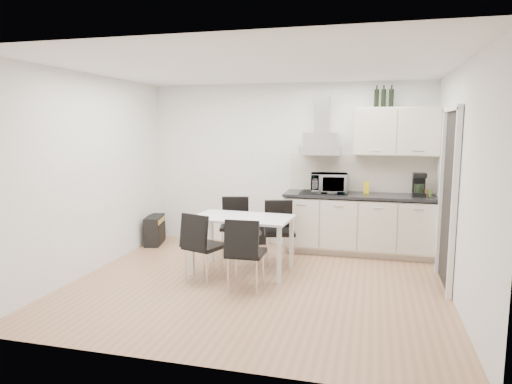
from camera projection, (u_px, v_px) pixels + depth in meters
ground at (257, 284)px, 5.61m from camera, size 4.50×4.50×0.00m
wall_back at (287, 165)px, 7.34m from camera, size 4.50×0.10×2.60m
wall_front at (192, 208)px, 3.51m from camera, size 4.50×0.10×2.60m
wall_left at (91, 174)px, 5.98m from camera, size 0.10×4.00×2.60m
wall_right at (460, 185)px, 4.87m from camera, size 0.10×4.00×2.60m
ceiling at (257, 67)px, 5.24m from camera, size 4.50×4.50×0.00m
doorway at (447, 200)px, 5.44m from camera, size 0.08×1.04×2.10m
kitchenette at (362, 200)px, 6.86m from camera, size 2.22×0.64×2.52m
dining_table at (242, 223)px, 5.99m from camera, size 1.32×0.81×0.75m
chair_far_left at (235, 228)px, 6.73m from camera, size 0.55×0.59×0.88m
chair_far_right at (279, 233)px, 6.41m from camera, size 0.56×0.60×0.88m
chair_near_left at (205, 247)px, 5.66m from camera, size 0.58×0.62×0.88m
chair_near_right at (246, 254)px, 5.36m from camera, size 0.45×0.51×0.88m
guitar_amp at (155, 230)px, 7.51m from camera, size 0.36×0.60×0.46m
floor_speaker at (259, 234)px, 7.52m from camera, size 0.25×0.24×0.33m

